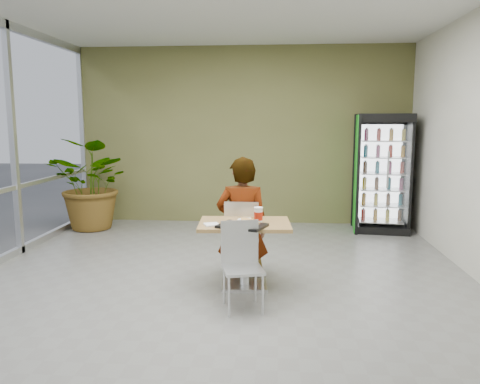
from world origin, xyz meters
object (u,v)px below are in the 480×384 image
(seated_woman, at_px, (242,228))
(beverage_fridge, at_px, (382,173))
(chair_near, at_px, (241,257))
(potted_plant, at_px, (94,184))
(dining_table, at_px, (245,241))
(soda_cup, at_px, (258,215))
(cafeteria_tray, at_px, (242,226))
(chair_far, at_px, (242,232))

(seated_woman, xyz_separation_m, beverage_fridge, (2.19, 2.46, 0.42))
(chair_near, distance_m, beverage_fridge, 4.11)
(beverage_fridge, xyz_separation_m, potted_plant, (-4.92, -0.25, -0.20))
(chair_near, bearing_deg, dining_table, 75.75)
(soda_cup, distance_m, cafeteria_tray, 0.29)
(potted_plant, bearing_deg, beverage_fridge, 2.88)
(cafeteria_tray, bearing_deg, potted_plant, 133.54)
(dining_table, bearing_deg, cafeteria_tray, -92.36)
(chair_near, relative_size, seated_woman, 0.50)
(chair_far, distance_m, soda_cup, 0.57)
(dining_table, height_order, chair_near, chair_near)
(potted_plant, bearing_deg, seated_woman, -39.00)
(seated_woman, bearing_deg, potted_plant, -38.70)
(seated_woman, bearing_deg, soda_cup, 114.06)
(dining_table, relative_size, beverage_fridge, 0.53)
(potted_plant, bearing_deg, chair_near, -49.17)
(dining_table, distance_m, seated_woman, 0.49)
(cafeteria_tray, xyz_separation_m, beverage_fridge, (2.14, 3.18, 0.23))
(beverage_fridge, distance_m, potted_plant, 4.93)
(dining_table, relative_size, soda_cup, 6.05)
(chair_near, relative_size, soda_cup, 5.01)
(dining_table, distance_m, potted_plant, 3.89)
(chair_far, relative_size, soda_cup, 5.30)
(chair_near, height_order, cafeteria_tray, chair_near)
(chair_near, bearing_deg, cafeteria_tray, 77.90)
(soda_cup, distance_m, beverage_fridge, 3.55)
(chair_near, xyz_separation_m, potted_plant, (-2.80, 3.24, 0.28))
(chair_near, distance_m, potted_plant, 4.29)
(dining_table, bearing_deg, seated_woman, 97.34)
(beverage_fridge, bearing_deg, seated_woman, -125.03)
(soda_cup, relative_size, potted_plant, 0.11)
(soda_cup, bearing_deg, chair_near, -105.33)
(soda_cup, relative_size, cafeteria_tray, 0.36)
(chair_near, xyz_separation_m, cafeteria_tray, (-0.01, 0.31, 0.25))
(chair_far, height_order, beverage_fridge, beverage_fridge)
(chair_far, height_order, seated_woman, seated_woman)
(dining_table, height_order, chair_far, chair_far)
(cafeteria_tray, bearing_deg, soda_cup, 54.84)
(seated_woman, relative_size, cafeteria_tray, 3.64)
(seated_woman, height_order, soda_cup, seated_woman)
(chair_far, height_order, chair_near, chair_far)
(cafeteria_tray, relative_size, beverage_fridge, 0.24)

